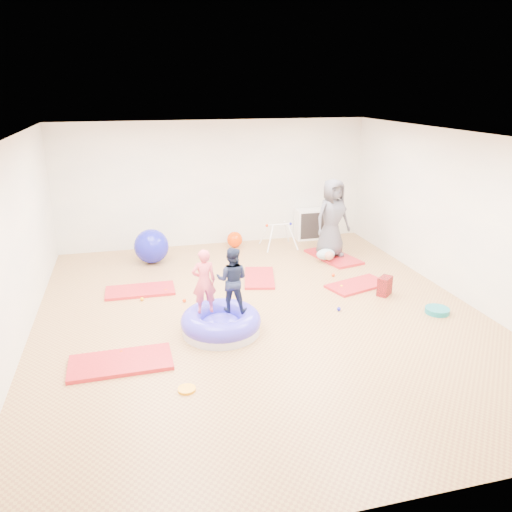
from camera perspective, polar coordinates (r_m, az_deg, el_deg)
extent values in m
cube|color=tan|center=(8.08, 0.53, -6.72)|extent=(7.00, 8.00, 0.01)
cube|color=white|center=(7.32, 0.60, 13.46)|extent=(7.00, 8.00, 0.01)
cube|color=white|center=(11.39, -4.69, 8.22)|extent=(7.00, 0.01, 2.80)
cube|color=white|center=(4.14, 15.35, -12.13)|extent=(7.00, 0.01, 2.80)
cube|color=white|center=(7.52, -26.16, 0.74)|extent=(0.01, 8.00, 2.80)
cube|color=white|center=(9.11, 22.41, 4.16)|extent=(0.01, 8.00, 2.80)
cube|color=red|center=(6.96, -15.19, -11.67)|extent=(1.34, 0.69, 0.06)
cube|color=red|center=(9.17, -13.10, -3.87)|extent=(1.22, 0.62, 0.05)
cube|color=red|center=(9.52, 0.39, -2.50)|extent=(0.79, 1.20, 0.05)
cube|color=red|center=(9.36, 11.51, -3.26)|extent=(1.25, 0.88, 0.05)
cube|color=red|center=(10.79, 8.83, -0.09)|extent=(0.93, 1.42, 0.05)
cylinder|color=silver|center=(7.54, -4.02, -8.21)|extent=(1.16, 1.16, 0.13)
torus|color=#3E36E2|center=(7.48, -4.04, -7.38)|extent=(1.20, 1.20, 0.32)
ellipsoid|color=#3E36E2|center=(7.52, -4.03, -7.89)|extent=(0.64, 0.64, 0.29)
imported|color=#F15667|center=(7.31, -5.98, -2.54)|extent=(0.37, 0.25, 0.98)
imported|color=#18203D|center=(7.32, -2.77, -2.36)|extent=(0.59, 0.53, 0.99)
imported|color=#4A4A54|center=(10.56, 8.71, 4.31)|extent=(0.91, 0.70, 1.64)
ellipsoid|color=#9FBECB|center=(10.48, 7.97, 0.20)|extent=(0.40, 0.26, 0.23)
sphere|color=tan|center=(10.32, 8.36, 0.03)|extent=(0.19, 0.19, 0.19)
sphere|color=#FA9E05|center=(9.21, 9.75, -3.46)|extent=(0.06, 0.06, 0.06)
sphere|color=#F43B09|center=(7.18, -15.14, -10.63)|extent=(0.06, 0.06, 0.06)
sphere|color=#FA9E05|center=(8.79, -12.90, -4.81)|extent=(0.06, 0.06, 0.06)
sphere|color=#FA9E05|center=(8.07, -1.45, -6.50)|extent=(0.06, 0.06, 0.06)
sphere|color=green|center=(9.76, -1.70, -1.90)|extent=(0.06, 0.06, 0.06)
sphere|color=#F43B09|center=(8.60, -8.20, -5.06)|extent=(0.06, 0.06, 0.06)
sphere|color=#F43B09|center=(9.06, -10.27, -3.90)|extent=(0.06, 0.06, 0.06)
sphere|color=#F43B09|center=(9.74, 8.82, -2.16)|extent=(0.06, 0.06, 0.06)
sphere|color=#1718B4|center=(8.31, 9.46, -6.00)|extent=(0.06, 0.06, 0.06)
sphere|color=green|center=(8.52, -1.85, -5.09)|extent=(0.06, 0.06, 0.06)
sphere|color=#1718B4|center=(10.52, -11.86, 1.10)|extent=(0.71, 0.71, 0.71)
sphere|color=#F03B00|center=(11.37, -2.45, 1.89)|extent=(0.35, 0.35, 0.35)
cylinder|color=white|center=(10.96, 1.64, 1.94)|extent=(0.21, 0.22, 0.57)
cylinder|color=white|center=(11.40, 0.97, 2.63)|extent=(0.21, 0.22, 0.57)
cylinder|color=white|center=(11.11, 4.27, 2.13)|extent=(0.21, 0.22, 0.57)
cylinder|color=white|center=(11.55, 3.50, 2.80)|extent=(0.21, 0.22, 0.57)
cylinder|color=white|center=(11.18, 2.62, 3.60)|extent=(0.55, 0.03, 0.03)
sphere|color=#F43B09|center=(11.11, 1.25, 3.51)|extent=(0.07, 0.07, 0.07)
sphere|color=#1718B4|center=(11.26, 3.96, 3.69)|extent=(0.07, 0.07, 0.07)
cube|color=white|center=(12.02, 6.27, 3.66)|extent=(0.73, 0.35, 0.73)
cube|color=black|center=(11.87, 6.56, 3.45)|extent=(0.62, 0.02, 0.62)
cube|color=white|center=(11.97, 6.36, 3.60)|extent=(0.02, 0.25, 0.64)
cube|color=white|center=(11.97, 6.36, 3.60)|extent=(0.64, 0.25, 0.02)
cylinder|color=#147C87|center=(8.64, 20.00, -5.88)|extent=(0.39, 0.39, 0.09)
cube|color=red|center=(9.04, 14.49, -3.34)|extent=(0.34, 0.32, 0.33)
cylinder|color=#FA9E05|center=(6.29, -7.93, -14.85)|extent=(0.22, 0.22, 0.03)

